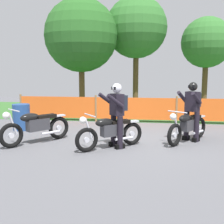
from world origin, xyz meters
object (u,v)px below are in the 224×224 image
(motorcycle_third, at_px, (110,131))
(rider_lead, at_px, (192,108))
(motorcycle_lead, at_px, (188,126))
(rider_third, at_px, (117,112))
(spare_drum, at_px, (21,117))
(motorcycle_trailing, at_px, (36,126))

(motorcycle_third, relative_size, rider_lead, 0.96)
(motorcycle_lead, xyz_separation_m, motorcycle_third, (-2.08, -0.96, -0.00))
(motorcycle_third, distance_m, rider_third, 0.54)
(rider_lead, bearing_deg, rider_third, -26.93)
(rider_lead, distance_m, spare_drum, 5.61)
(motorcycle_third, bearing_deg, rider_third, -179.49)
(motorcycle_lead, relative_size, motorcycle_third, 1.02)
(rider_third, height_order, spare_drum, rider_third)
(rider_lead, height_order, spare_drum, rider_lead)
(motorcycle_lead, bearing_deg, rider_lead, -179.49)
(rider_lead, distance_m, rider_third, 2.28)
(motorcycle_lead, height_order, motorcycle_third, motorcycle_lead)
(motorcycle_lead, bearing_deg, motorcycle_third, -28.25)
(motorcycle_trailing, bearing_deg, motorcycle_third, 122.22)
(motorcycle_lead, distance_m, motorcycle_trailing, 4.26)
(motorcycle_lead, relative_size, rider_lead, 0.98)
(rider_lead, bearing_deg, spare_drum, -60.82)
(motorcycle_lead, xyz_separation_m, rider_third, (-1.92, -0.83, 0.50))
(motorcycle_lead, xyz_separation_m, motorcycle_trailing, (-4.20, -0.72, 0.03))
(motorcycle_trailing, height_order, rider_lead, rider_lead)
(motorcycle_lead, relative_size, motorcycle_trailing, 0.96)
(motorcycle_lead, relative_size, rider_third, 0.98)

